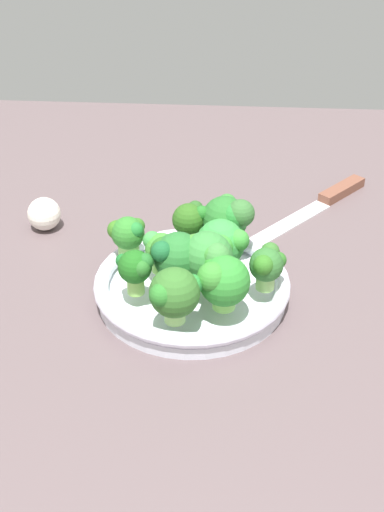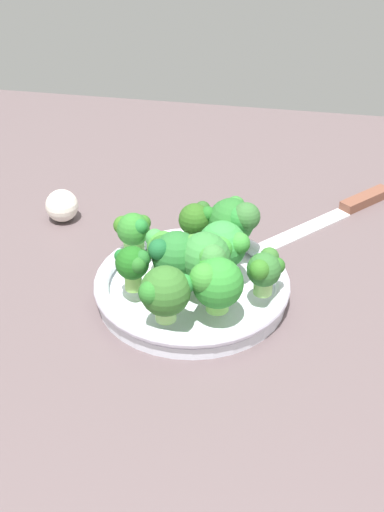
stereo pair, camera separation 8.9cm
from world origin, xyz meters
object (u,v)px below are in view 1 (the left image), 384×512
at_px(broccoli_floret_9, 209,257).
at_px(broccoli_floret_3, 267,264).
at_px(broccoli_floret_7, 128,234).
at_px(broccoli_floret_6, 175,293).
at_px(broccoli_floret_10, 221,278).
at_px(bowl, 192,287).
at_px(broccoli_floret_4, 161,250).
at_px(broccoli_floret_2, 136,268).
at_px(broccoli_floret_0, 228,218).
at_px(broccoli_floret_1, 222,244).
at_px(broccoli_floret_5, 177,256).
at_px(broccoli_floret_8, 190,221).
at_px(knife, 324,201).
at_px(garlic_bulb, 44,214).

bearing_deg(broccoli_floret_9, broccoli_floret_3, -85.87).
bearing_deg(broccoli_floret_7, broccoli_floret_6, -151.61).
relative_size(broccoli_floret_3, broccoli_floret_10, 0.80).
distance_m(bowl, broccoli_floret_4, 0.06).
relative_size(broccoli_floret_2, broccoli_floret_3, 1.05).
xyz_separation_m(bowl, broccoli_floret_0, (0.07, -0.04, 0.06)).
bearing_deg(bowl, broccoli_floret_9, -137.00).
height_order(broccoli_floret_1, broccoli_floret_5, broccoli_floret_5).
xyz_separation_m(broccoli_floret_8, knife, (0.19, -0.20, -0.07)).
distance_m(broccoli_floret_0, broccoli_floret_8, 0.05).
xyz_separation_m(broccoli_floret_1, broccoli_floret_9, (-0.04, 0.01, 0.01)).
distance_m(bowl, broccoli_floret_6, 0.11).
bearing_deg(broccoli_floret_7, broccoli_floret_1, -101.68).
bearing_deg(broccoli_floret_7, broccoli_floret_10, -129.31).
bearing_deg(broccoli_floret_2, broccoli_floret_6, -135.57).
xyz_separation_m(bowl, broccoli_floret_9, (-0.02, -0.02, 0.06)).
bearing_deg(broccoli_floret_1, broccoli_floret_4, 93.17).
bearing_deg(broccoli_floret_0, broccoli_floret_9, 167.75).
xyz_separation_m(broccoli_floret_1, garlic_bulb, (0.14, 0.26, -0.05)).
relative_size(broccoli_floret_7, knife, 0.26).
height_order(bowl, broccoli_floret_5, broccoli_floret_5).
relative_size(broccoli_floret_2, broccoli_floret_9, 0.77).
height_order(broccoli_floret_4, broccoli_floret_9, broccoli_floret_9).
height_order(bowl, broccoli_floret_8, broccoli_floret_8).
bearing_deg(garlic_bulb, broccoli_floret_1, -118.39).
bearing_deg(garlic_bulb, knife, -76.39).
distance_m(bowl, knife, 0.32).
distance_m(broccoli_floret_5, broccoli_floret_9, 0.04).
height_order(broccoli_floret_2, broccoli_floret_10, broccoli_floret_10).
height_order(bowl, broccoli_floret_3, broccoli_floret_3).
height_order(broccoli_floret_6, garlic_bulb, broccoli_floret_6).
distance_m(broccoli_floret_1, broccoli_floret_8, 0.07).
distance_m(broccoli_floret_8, broccoli_floret_9, 0.10).
height_order(broccoli_floret_7, garlic_bulb, broccoli_floret_7).
bearing_deg(bowl, knife, -35.95).
relative_size(broccoli_floret_6, knife, 0.32).
bearing_deg(bowl, broccoli_floret_5, 140.44).
relative_size(broccoli_floret_8, broccoli_floret_10, 0.92).
xyz_separation_m(bowl, knife, (0.26, -0.19, -0.01)).
xyz_separation_m(broccoli_floret_4, garlic_bulb, (0.15, 0.19, -0.04)).
bearing_deg(knife, bowl, 144.05).
bearing_deg(broccoli_floret_8, broccoli_floret_2, 152.56).
bearing_deg(broccoli_floret_10, broccoli_floret_4, 47.17).
xyz_separation_m(bowl, broccoli_floret_10, (-0.06, -0.04, 0.06)).
height_order(broccoli_floret_7, broccoli_floret_8, broccoli_floret_8).
height_order(broccoli_floret_10, knife, broccoli_floret_10).
bearing_deg(broccoli_floret_5, broccoli_floret_6, -177.33).
xyz_separation_m(broccoli_floret_1, broccoli_floret_6, (-0.11, 0.05, 0.00)).
height_order(broccoli_floret_0, garlic_bulb, broccoli_floret_0).
relative_size(broccoli_floret_8, broccoli_floret_9, 0.84).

